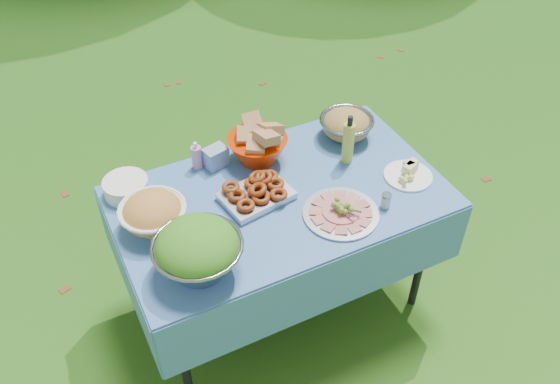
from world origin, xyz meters
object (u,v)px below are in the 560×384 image
at_px(picnic_table, 280,253).
at_px(salad_bowl, 198,250).
at_px(bread_bowl, 258,143).
at_px(oil_bottle, 349,139).
at_px(charcuterie_platter, 341,208).
at_px(pasta_bowl_steel, 346,124).
at_px(plate_stack, 126,187).

relative_size(picnic_table, salad_bowl, 4.19).
xyz_separation_m(picnic_table, bread_bowl, (0.02, 0.28, 0.48)).
relative_size(bread_bowl, oil_bottle, 1.13).
relative_size(salad_bowl, charcuterie_platter, 1.06).
bearing_deg(pasta_bowl_steel, salad_bowl, -152.84).
distance_m(salad_bowl, pasta_bowl_steel, 1.08).
bearing_deg(picnic_table, oil_bottle, 11.47).
height_order(pasta_bowl_steel, oil_bottle, oil_bottle).
bearing_deg(charcuterie_platter, oil_bottle, 54.75).
relative_size(bread_bowl, charcuterie_platter, 0.86).
bearing_deg(picnic_table, plate_stack, 152.13).
distance_m(salad_bowl, plate_stack, 0.59).
xyz_separation_m(picnic_table, oil_bottle, (0.39, 0.08, 0.51)).
bearing_deg(picnic_table, salad_bowl, -152.57).
xyz_separation_m(bread_bowl, oil_bottle, (0.37, -0.20, 0.03)).
bearing_deg(plate_stack, salad_bowl, -76.89).
xyz_separation_m(salad_bowl, oil_bottle, (0.87, 0.33, 0.01)).
height_order(salad_bowl, oil_bottle, oil_bottle).
relative_size(picnic_table, plate_stack, 7.30).
height_order(salad_bowl, pasta_bowl_steel, salad_bowl).
height_order(salad_bowl, charcuterie_platter, salad_bowl).
relative_size(plate_stack, bread_bowl, 0.70).
distance_m(salad_bowl, oil_bottle, 0.93).
height_order(salad_bowl, bread_bowl, salad_bowl).
distance_m(picnic_table, plate_stack, 0.80).
height_order(salad_bowl, plate_stack, salad_bowl).
distance_m(picnic_table, pasta_bowl_steel, 0.71).
bearing_deg(salad_bowl, charcuterie_platter, 1.82).
xyz_separation_m(salad_bowl, plate_stack, (-0.13, 0.57, -0.08)).
bearing_deg(bread_bowl, pasta_bowl_steel, -3.52).
bearing_deg(picnic_table, pasta_bowl_steel, 26.90).
xyz_separation_m(picnic_table, salad_bowl, (-0.47, -0.25, 0.50)).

